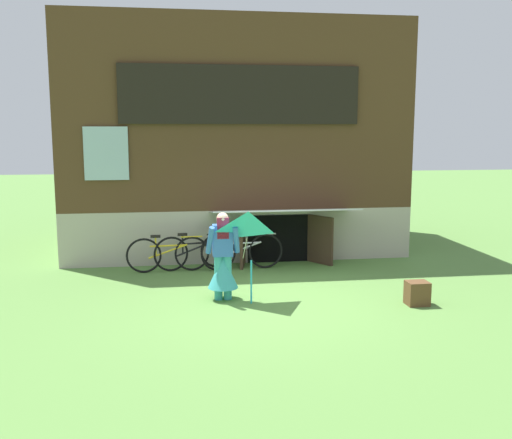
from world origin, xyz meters
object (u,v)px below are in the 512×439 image
(bicycle_black, at_px, (194,251))
(wooden_crate, at_px, (417,293))
(kite, at_px, (249,235))
(person, at_px, (223,263))
(bicycle_silver, at_px, (242,251))
(bicycle_yellow, at_px, (168,254))

(bicycle_black, xyz_separation_m, wooden_crate, (3.59, -3.05, -0.18))
(kite, bearing_deg, person, 125.63)
(bicycle_silver, bearing_deg, bicycle_black, 166.27)
(wooden_crate, bearing_deg, bicycle_yellow, 144.86)
(person, height_order, bicycle_black, person)
(person, distance_m, kite, 0.87)
(bicycle_silver, bearing_deg, kite, -99.10)
(kite, bearing_deg, bicycle_black, 105.52)
(kite, distance_m, wooden_crate, 3.00)
(kite, distance_m, bicycle_yellow, 3.09)
(bicycle_black, bearing_deg, bicycle_yellow, -177.81)
(kite, xyz_separation_m, bicycle_black, (-0.78, 2.81, -0.84))
(wooden_crate, bearing_deg, person, 166.40)
(bicycle_black, height_order, bicycle_yellow, bicycle_black)
(bicycle_yellow, bearing_deg, bicycle_black, 11.40)
(kite, relative_size, wooden_crate, 3.76)
(person, xyz_separation_m, wooden_crate, (3.19, -0.77, -0.44))
(person, relative_size, bicycle_black, 0.90)
(wooden_crate, bearing_deg, bicycle_black, 139.63)
(person, bearing_deg, wooden_crate, -22.00)
(bicycle_silver, relative_size, bicycle_yellow, 1.02)
(bicycle_black, distance_m, bicycle_yellow, 0.56)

